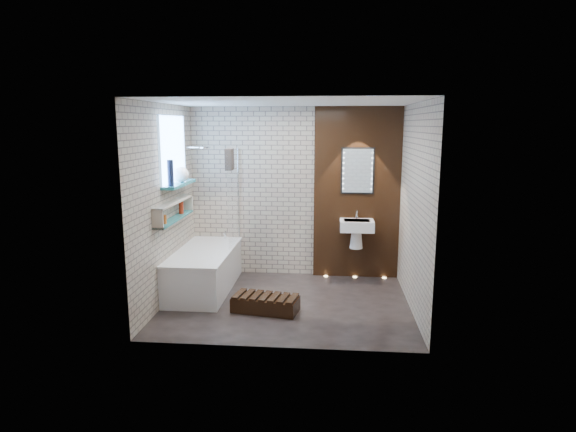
# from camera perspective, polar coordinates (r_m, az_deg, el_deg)

# --- Properties ---
(ground) EXTENTS (3.20, 3.20, 0.00)m
(ground) POSITION_cam_1_polar(r_m,az_deg,el_deg) (6.53, -0.12, -10.22)
(ground) COLOR black
(ground) RESTS_ON ground
(room_shell) EXTENTS (3.24, 3.20, 2.60)m
(room_shell) POSITION_cam_1_polar(r_m,az_deg,el_deg) (6.18, -0.12, 1.11)
(room_shell) COLOR tan
(room_shell) RESTS_ON ground
(walnut_panel) EXTENTS (1.30, 0.06, 2.60)m
(walnut_panel) POSITION_cam_1_polar(r_m,az_deg,el_deg) (7.43, 8.10, 2.62)
(walnut_panel) COLOR black
(walnut_panel) RESTS_ON ground
(clerestory_window) EXTENTS (0.18, 1.00, 0.94)m
(clerestory_window) POSITION_cam_1_polar(r_m,az_deg,el_deg) (6.78, -13.27, 6.79)
(clerestory_window) COLOR #7FADE0
(clerestory_window) RESTS_ON room_shell
(display_niche) EXTENTS (0.14, 1.30, 0.26)m
(display_niche) POSITION_cam_1_polar(r_m,az_deg,el_deg) (6.66, -13.23, 0.64)
(display_niche) COLOR #22777E
(display_niche) RESTS_ON room_shell
(bathtub) EXTENTS (0.79, 1.74, 0.70)m
(bathtub) POSITION_cam_1_polar(r_m,az_deg,el_deg) (7.06, -9.79, -6.24)
(bathtub) COLOR white
(bathtub) RESTS_ON ground
(bath_screen) EXTENTS (0.01, 0.78, 1.40)m
(bath_screen) POSITION_cam_1_polar(r_m,az_deg,el_deg) (7.18, -6.41, 2.23)
(bath_screen) COLOR white
(bath_screen) RESTS_ON bathtub
(towel) EXTENTS (0.09, 0.23, 0.30)m
(towel) POSITION_cam_1_polar(r_m,az_deg,el_deg) (6.89, -6.90, 6.62)
(towel) COLOR #292321
(towel) RESTS_ON bath_screen
(shower_head) EXTENTS (0.18, 0.18, 0.02)m
(shower_head) POSITION_cam_1_polar(r_m,az_deg,el_deg) (7.27, -9.79, 7.94)
(shower_head) COLOR silver
(shower_head) RESTS_ON room_shell
(washbasin) EXTENTS (0.50, 0.36, 0.58)m
(washbasin) POSITION_cam_1_polar(r_m,az_deg,el_deg) (7.32, 8.07, -1.56)
(washbasin) COLOR white
(washbasin) RESTS_ON walnut_panel
(led_mirror) EXTENTS (0.50, 0.02, 0.70)m
(led_mirror) POSITION_cam_1_polar(r_m,az_deg,el_deg) (7.35, 8.19, 5.28)
(led_mirror) COLOR black
(led_mirror) RESTS_ON walnut_panel
(walnut_step) EXTENTS (0.88, 0.51, 0.18)m
(walnut_step) POSITION_cam_1_polar(r_m,az_deg,el_deg) (6.24, -2.66, -10.33)
(walnut_step) COLOR black
(walnut_step) RESTS_ON ground
(niche_bottles) EXTENTS (0.07, 0.87, 0.17)m
(niche_bottles) POSITION_cam_1_polar(r_m,az_deg,el_deg) (6.58, -13.48, 0.27)
(niche_bottles) COLOR maroon
(niche_bottles) RESTS_ON display_niche
(sill_vases) EXTENTS (0.21, 0.59, 0.34)m
(sill_vases) POSITION_cam_1_polar(r_m,az_deg,el_deg) (6.77, -12.64, 4.78)
(sill_vases) COLOR white
(sill_vases) RESTS_ON clerestory_window
(floor_uplights) EXTENTS (0.96, 0.06, 0.01)m
(floor_uplights) POSITION_cam_1_polar(r_m,az_deg,el_deg) (7.65, 7.87, -7.11)
(floor_uplights) COLOR #FFD899
(floor_uplights) RESTS_ON ground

